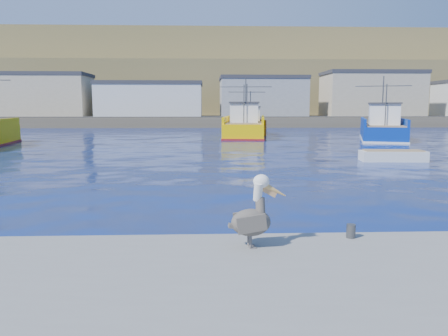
% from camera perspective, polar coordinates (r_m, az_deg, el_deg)
% --- Properties ---
extents(ground, '(260.00, 260.00, 0.00)m').
position_cam_1_polar(ground, '(12.92, -1.66, -6.94)').
color(ground, navy).
rests_on(ground, ground).
extents(dock_bollards, '(36.20, 0.20, 0.30)m').
position_cam_1_polar(dock_bollards, '(9.50, 2.23, -8.39)').
color(dock_bollards, '#4C4C4C').
rests_on(dock_bollards, dock).
extents(far_shore, '(200.00, 81.00, 24.00)m').
position_cam_1_polar(far_shore, '(121.82, -2.29, 10.65)').
color(far_shore, brown).
rests_on(far_shore, ground).
extents(trawler_yellow_b, '(6.00, 12.87, 6.66)m').
position_cam_1_polar(trawler_yellow_b, '(49.06, 2.76, 5.39)').
color(trawler_yellow_b, '#FFC700').
rests_on(trawler_yellow_b, ground).
extents(trawler_blue, '(7.45, 12.23, 6.55)m').
position_cam_1_polar(trawler_blue, '(47.55, 19.96, 4.78)').
color(trawler_blue, navy).
rests_on(trawler_blue, ground).
extents(boat_orange, '(4.55, 8.75, 6.13)m').
position_cam_1_polar(boat_orange, '(53.40, 3.13, 5.54)').
color(boat_orange, '#DC600D').
rests_on(boat_orange, ground).
extents(skiff_mid, '(3.99, 1.66, 0.85)m').
position_cam_1_polar(skiff_mid, '(28.88, 21.19, 1.38)').
color(skiff_mid, silver).
rests_on(skiff_mid, ground).
extents(pelican, '(1.21, 0.56, 1.49)m').
position_cam_1_polar(pelican, '(8.88, 3.82, -6.31)').
color(pelican, '#595451').
rests_on(pelican, dock).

